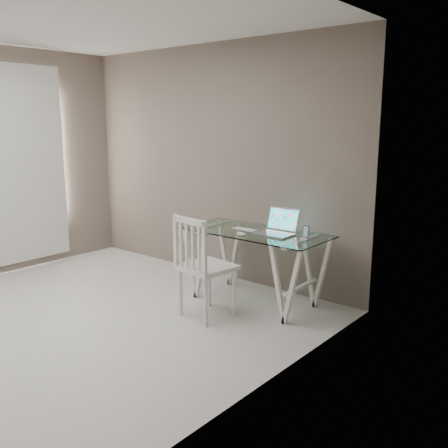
% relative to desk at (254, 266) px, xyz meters
% --- Properties ---
extents(room, '(4.50, 4.52, 2.71)m').
position_rel_desk_xyz_m(room, '(-1.04, -1.72, 1.33)').
color(room, '#BBB9B3').
rests_on(room, ground).
extents(desk, '(1.50, 0.70, 0.75)m').
position_rel_desk_xyz_m(desk, '(0.00, 0.00, 0.00)').
color(desk, silver).
rests_on(desk, ground).
extents(chair, '(0.50, 0.50, 0.99)m').
position_rel_desk_xyz_m(chair, '(-0.13, -0.66, 0.16)').
color(chair, silver).
rests_on(chair, ground).
extents(laptop, '(0.36, 0.32, 0.25)m').
position_rel_desk_xyz_m(laptop, '(0.24, 0.06, 0.42)').
color(laptop, '#BABABF').
rests_on(laptop, desk).
extents(keyboard, '(0.27, 0.12, 0.01)m').
position_rel_desk_xyz_m(keyboard, '(-0.12, -0.01, 0.37)').
color(keyboard, silver).
rests_on(keyboard, desk).
extents(mouse, '(0.10, 0.06, 0.03)m').
position_rel_desk_xyz_m(mouse, '(0.01, -0.23, 0.38)').
color(mouse, white).
rests_on(mouse, desk).
extents(phone_dock, '(0.07, 0.07, 0.13)m').
position_rel_desk_xyz_m(phone_dock, '(0.56, 0.04, 0.40)').
color(phone_dock, white).
rests_on(phone_dock, desk).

